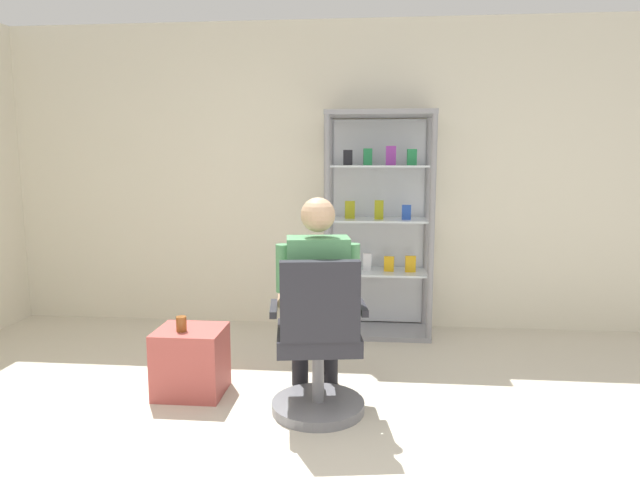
{
  "coord_description": "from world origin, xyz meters",
  "views": [
    {
      "loc": [
        0.34,
        -1.96,
        1.5
      ],
      "look_at": [
        0.02,
        1.47,
        1.0
      ],
      "focal_mm": 30.84,
      "sensor_mm": 36.0,
      "label": 1
    }
  ],
  "objects_px": {
    "storage_crate": "(191,361)",
    "seated_shopkeeper": "(317,292)",
    "office_chair": "(319,351)",
    "tea_glass": "(181,324)",
    "display_cabinet_main": "(378,223)"
  },
  "relations": [
    {
      "from": "storage_crate",
      "to": "seated_shopkeeper",
      "type": "bearing_deg",
      "value": -4.96
    },
    {
      "from": "display_cabinet_main",
      "to": "tea_glass",
      "type": "xyz_separation_m",
      "value": [
        -1.25,
        -1.47,
        -0.48
      ]
    },
    {
      "from": "office_chair",
      "to": "tea_glass",
      "type": "bearing_deg",
      "value": 168.24
    },
    {
      "from": "seated_shopkeeper",
      "to": "storage_crate",
      "type": "relative_size",
      "value": 2.99
    },
    {
      "from": "office_chair",
      "to": "storage_crate",
      "type": "bearing_deg",
      "value": 164.65
    },
    {
      "from": "storage_crate",
      "to": "tea_glass",
      "type": "bearing_deg",
      "value": -127.63
    },
    {
      "from": "display_cabinet_main",
      "to": "office_chair",
      "type": "distance_m",
      "value": 1.78
    },
    {
      "from": "office_chair",
      "to": "storage_crate",
      "type": "relative_size",
      "value": 2.23
    },
    {
      "from": "display_cabinet_main",
      "to": "seated_shopkeeper",
      "type": "bearing_deg",
      "value": -104.41
    },
    {
      "from": "tea_glass",
      "to": "seated_shopkeeper",
      "type": "bearing_deg",
      "value": -1.54
    },
    {
      "from": "display_cabinet_main",
      "to": "seated_shopkeeper",
      "type": "distance_m",
      "value": 1.56
    },
    {
      "from": "tea_glass",
      "to": "display_cabinet_main",
      "type": "bearing_deg",
      "value": 49.67
    },
    {
      "from": "seated_shopkeeper",
      "to": "tea_glass",
      "type": "xyz_separation_m",
      "value": [
        -0.86,
        0.02,
        -0.23
      ]
    },
    {
      "from": "display_cabinet_main",
      "to": "seated_shopkeeper",
      "type": "xyz_separation_m",
      "value": [
        -0.38,
        -1.49,
        -0.25
      ]
    },
    {
      "from": "display_cabinet_main",
      "to": "storage_crate",
      "type": "relative_size",
      "value": 4.41
    }
  ]
}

